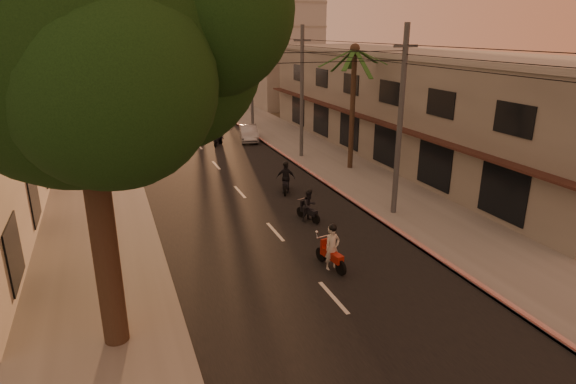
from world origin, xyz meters
name	(u,v)px	position (x,y,z in m)	size (l,w,h in m)	color
ground	(362,330)	(0.00, 0.00, 0.00)	(160.00, 160.00, 0.00)	#383023
road	(216,165)	(0.00, 20.00, 0.01)	(10.00, 140.00, 0.02)	black
sidewalk_right	(318,155)	(7.50, 20.00, 0.06)	(5.00, 140.00, 0.12)	slate
sidewalk_left	(97,176)	(-7.50, 20.00, 0.06)	(5.00, 140.00, 0.12)	slate
curb_stripe	(316,176)	(5.10, 15.00, 0.10)	(0.20, 60.00, 0.20)	#AF1F12
shophouse_row	(413,104)	(13.95, 18.00, 3.65)	(8.80, 34.20, 7.30)	gray
broadleaf_tree	(95,39)	(-6.61, 2.14, 8.48)	(9.60, 8.70, 12.10)	black
palm_tree	(355,56)	(8.00, 16.00, 7.15)	(5.00, 5.00, 8.20)	black
utility_poles	(302,63)	(6.20, 20.00, 6.54)	(1.20, 48.26, 9.00)	#38383A
filler_right	(283,79)	(14.00, 45.00, 3.00)	(8.00, 14.00, 6.00)	#ABA59A
filler_left_near	(8,113)	(-14.00, 34.00, 2.20)	(8.00, 14.00, 4.40)	#ABA59A
filler_left_far	(32,77)	(-14.00, 52.00, 3.50)	(8.00, 14.00, 7.00)	#ABA59A
scooter_red	(332,249)	(0.86, 3.95, 0.82)	(0.85, 1.88, 1.86)	black
scooter_mid_a	(309,206)	(1.96, 8.72, 0.74)	(1.06, 1.60, 1.61)	black
scooter_mid_b	(286,178)	(2.39, 13.03, 0.84)	(1.31, 1.75, 1.83)	black
scooter_far_a	(218,133)	(1.72, 26.68, 0.76)	(0.89, 1.71, 1.68)	black
scooter_far_b	(217,135)	(1.37, 25.70, 0.83)	(1.59, 1.68, 1.79)	black
parked_car	(249,133)	(4.21, 26.53, 0.63)	(2.08, 4.04, 1.27)	gray
scooter_far_c	(199,121)	(1.26, 32.25, 0.86)	(1.20, 1.85, 1.88)	black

